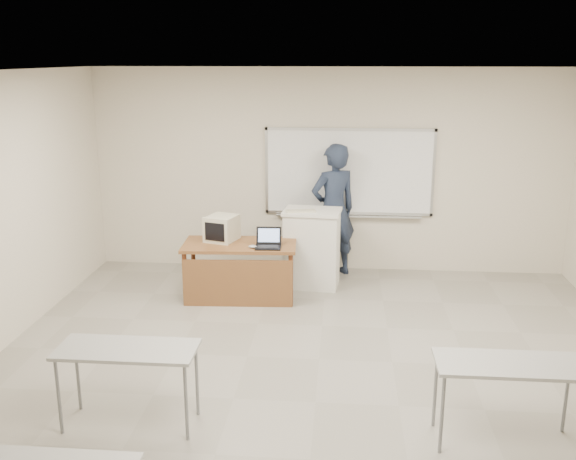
# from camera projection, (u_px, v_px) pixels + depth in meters

# --- Properties ---
(floor) EXTENTS (7.00, 8.00, 0.01)m
(floor) POSITION_uv_depth(u_px,v_px,m) (315.00, 403.00, 6.02)
(floor) COLOR gray
(floor) RESTS_ON ground
(whiteboard) EXTENTS (2.48, 0.10, 1.31)m
(whiteboard) POSITION_uv_depth(u_px,v_px,m) (349.00, 173.00, 9.42)
(whiteboard) COLOR white
(whiteboard) RESTS_ON floor
(student_desks) EXTENTS (4.40, 2.20, 0.73)m
(student_desks) POSITION_uv_depth(u_px,v_px,m) (308.00, 417.00, 4.54)
(student_desks) COLOR gray
(student_desks) RESTS_ON floor
(instructor_desk) EXTENTS (1.49, 0.74, 0.75)m
(instructor_desk) POSITION_uv_depth(u_px,v_px,m) (239.00, 260.00, 8.41)
(instructor_desk) COLOR brown
(instructor_desk) RESTS_ON floor
(podium) EXTENTS (0.78, 0.57, 1.09)m
(podium) POSITION_uv_depth(u_px,v_px,m) (312.00, 248.00, 8.96)
(podium) COLOR silver
(podium) RESTS_ON floor
(crt_monitor) EXTENTS (0.37, 0.42, 0.35)m
(crt_monitor) POSITION_uv_depth(u_px,v_px,m) (222.00, 228.00, 8.57)
(crt_monitor) COLOR #BFB89D
(crt_monitor) RESTS_ON instructor_desk
(laptop) EXTENTS (0.33, 0.30, 0.24)m
(laptop) POSITION_uv_depth(u_px,v_px,m) (269.00, 243.00, 8.30)
(laptop) COLOR black
(laptop) RESTS_ON instructor_desk
(mouse) EXTENTS (0.13, 0.10, 0.04)m
(mouse) POSITION_uv_depth(u_px,v_px,m) (253.00, 247.00, 8.25)
(mouse) COLOR #9A9DA0
(mouse) RESTS_ON instructor_desk
(keyboard) EXTENTS (0.42, 0.21, 0.02)m
(keyboard) POSITION_uv_depth(u_px,v_px,m) (301.00, 211.00, 8.72)
(keyboard) COLOR #BFB89D
(keyboard) RESTS_ON podium
(presenter) EXTENTS (0.85, 0.76, 1.95)m
(presenter) POSITION_uv_depth(u_px,v_px,m) (333.00, 210.00, 9.31)
(presenter) COLOR black
(presenter) RESTS_ON floor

